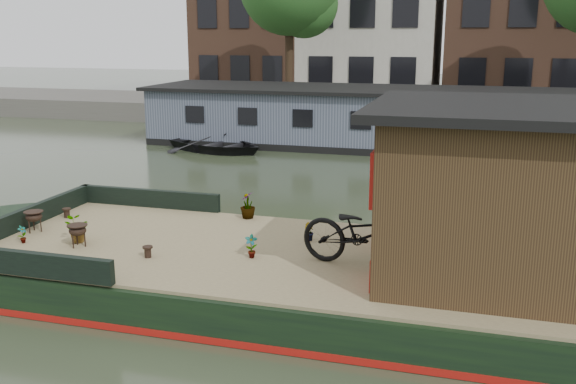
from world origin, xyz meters
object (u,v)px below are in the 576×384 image
(brazier_front, at_px, (78,236))
(bicycle, at_px, (366,234))
(potted_plant_a, at_px, (251,246))
(brazier_rear, at_px, (34,222))
(dinghy, at_px, (217,141))
(cabin, at_px, (514,191))

(brazier_front, bearing_deg, bicycle, 3.79)
(brazier_front, bearing_deg, potted_plant_a, 5.28)
(bicycle, height_order, brazier_rear, bicycle)
(brazier_front, relative_size, brazier_rear, 0.99)
(brazier_front, relative_size, dinghy, 0.10)
(brazier_front, distance_m, dinghy, 12.34)
(dinghy, bearing_deg, bicycle, -132.05)
(potted_plant_a, bearing_deg, brazier_rear, 176.89)
(cabin, relative_size, brazier_rear, 10.79)
(cabin, distance_m, brazier_rear, 7.86)
(cabin, height_order, brazier_rear, cabin)
(cabin, distance_m, potted_plant_a, 3.90)
(brazier_rear, bearing_deg, bicycle, -1.77)
(dinghy, bearing_deg, cabin, -124.75)
(bicycle, xyz_separation_m, dinghy, (-7.15, 11.76, -0.80))
(potted_plant_a, height_order, brazier_front, same)
(cabin, relative_size, brazier_front, 10.86)
(bicycle, xyz_separation_m, potted_plant_a, (-1.75, -0.04, -0.34))
(potted_plant_a, xyz_separation_m, brazier_rear, (-4.05, 0.22, 0.00))
(potted_plant_a, height_order, dinghy, potted_plant_a)
(brazier_front, bearing_deg, cabin, 5.36)
(bicycle, bearing_deg, potted_plant_a, 103.79)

